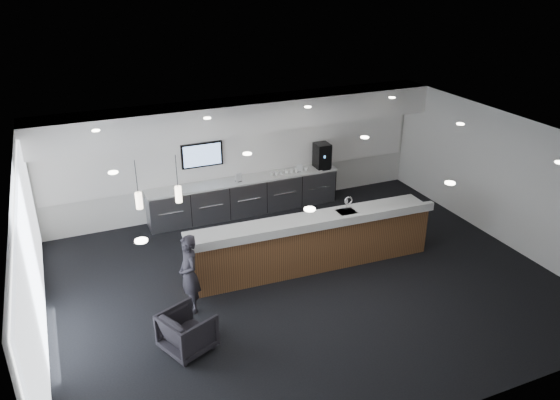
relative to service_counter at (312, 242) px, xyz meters
name	(u,v)px	position (x,y,z in m)	size (l,w,h in m)	color
ground	(305,282)	(-0.40, -0.55, -0.57)	(10.00, 10.00, 0.00)	black
ceiling	(309,144)	(-0.40, -0.55, 2.43)	(10.00, 8.00, 0.02)	black
back_wall	(239,154)	(-0.40, 3.45, 0.93)	(10.00, 0.02, 3.00)	silver
left_wall	(29,270)	(-5.40, -0.55, 0.93)	(0.02, 8.00, 3.00)	silver
right_wall	(504,179)	(4.60, -0.55, 0.93)	(0.02, 8.00, 3.00)	silver
soffit_bulkhead	(244,115)	(-0.40, 3.00, 2.08)	(10.00, 0.90, 0.70)	white
alcove_panel	(239,151)	(-0.40, 3.42, 1.03)	(9.80, 0.06, 1.40)	white
window_blinds_wall	(32,270)	(-5.36, -0.55, 0.93)	(0.04, 7.36, 2.55)	silver
back_credenza	(245,196)	(-0.40, 3.09, -0.10)	(5.06, 0.66, 0.95)	#93959B
wall_tv	(202,155)	(-1.40, 3.36, 1.08)	(1.05, 0.08, 0.62)	black
pendant_left	(173,186)	(-2.80, 0.25, 1.68)	(0.12, 0.12, 0.30)	#FFE8C6
pendant_right	(135,192)	(-3.50, 0.25, 1.68)	(0.12, 0.12, 0.30)	#FFE8C6
ceiling_can_lights	(309,145)	(-0.40, -0.55, 2.40)	(7.00, 5.00, 0.02)	white
service_counter	(312,242)	(0.00, 0.00, 0.00)	(5.40, 1.10, 1.49)	#4F301A
coffee_machine	(322,156)	(1.80, 3.06, 0.71)	(0.39, 0.51, 0.66)	black
info_sign_left	(239,177)	(-0.60, 2.96, 0.49)	(0.17, 0.02, 0.23)	white
info_sign_right	(299,168)	(1.09, 2.98, 0.48)	(0.16, 0.02, 0.22)	white
armchair	(187,331)	(-3.15, -1.64, -0.21)	(0.78, 0.80, 0.73)	black
lounge_guest	(189,274)	(-2.80, -0.54, 0.21)	(0.57, 0.37, 1.56)	black
cup_0	(306,169)	(1.29, 3.00, 0.43)	(0.11, 0.11, 0.10)	white
cup_1	(301,169)	(1.15, 3.00, 0.43)	(0.11, 0.11, 0.10)	white
cup_2	(296,170)	(1.01, 3.00, 0.43)	(0.11, 0.11, 0.10)	white
cup_3	(291,171)	(0.87, 3.00, 0.43)	(0.11, 0.11, 0.10)	white
cup_4	(287,172)	(0.73, 3.00, 0.43)	(0.11, 0.11, 0.10)	white
cup_5	(282,173)	(0.59, 3.00, 0.43)	(0.11, 0.11, 0.10)	white
cup_6	(277,173)	(0.45, 3.00, 0.43)	(0.11, 0.11, 0.10)	white
cup_7	(272,174)	(0.31, 3.00, 0.43)	(0.11, 0.11, 0.10)	white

